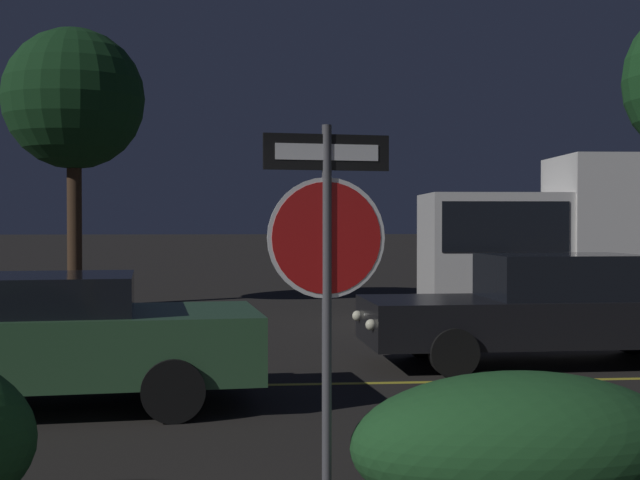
% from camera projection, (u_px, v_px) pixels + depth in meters
% --- Properties ---
extents(road_center_stripe, '(38.24, 0.12, 0.01)m').
position_uv_depth(road_center_stripe, '(292.00, 384.00, 10.24)').
color(road_center_stripe, gold).
rests_on(road_center_stripe, ground_plane).
extents(stop_sign, '(0.78, 0.14, 2.47)m').
position_uv_depth(stop_sign, '(327.00, 247.00, 5.44)').
color(stop_sign, '#4C4C51').
rests_on(stop_sign, ground_plane).
extents(hedge_bush_2, '(2.15, 1.15, 0.93)m').
position_uv_depth(hedge_bush_2, '(519.00, 445.00, 5.62)').
color(hedge_bush_2, '#1E4C23').
rests_on(hedge_bush_2, ground_plane).
extents(passing_car_2, '(4.91, 2.34, 1.34)m').
position_uv_depth(passing_car_2, '(26.00, 339.00, 8.91)').
color(passing_car_2, '#335B38').
rests_on(passing_car_2, ground_plane).
extents(passing_car_3, '(5.03, 1.91, 1.45)m').
position_uv_depth(passing_car_3, '(552.00, 310.00, 11.67)').
color(passing_car_3, black).
rests_on(passing_car_3, ground_plane).
extents(delivery_truck, '(6.57, 2.65, 3.08)m').
position_uv_depth(delivery_truck, '(600.00, 235.00, 16.42)').
color(delivery_truck, silver).
rests_on(delivery_truck, ground_plane).
extents(tree_1, '(3.09, 3.09, 6.12)m').
position_uv_depth(tree_1, '(74.00, 100.00, 19.50)').
color(tree_1, '#422D1E').
rests_on(tree_1, ground_plane).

